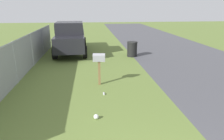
% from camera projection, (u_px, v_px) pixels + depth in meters
% --- Properties ---
extents(mailbox, '(0.25, 0.50, 1.29)m').
position_uv_depth(mailbox, '(99.00, 60.00, 7.96)').
color(mailbox, brown).
rests_on(mailbox, ground).
extents(pickup_truck, '(5.46, 2.19, 2.09)m').
position_uv_depth(pickup_truck, '(71.00, 37.00, 13.52)').
color(pickup_truck, black).
rests_on(pickup_truck, ground).
extents(trash_bin, '(0.65, 0.65, 0.93)m').
position_uv_depth(trash_bin, '(132.00, 49.00, 12.77)').
color(trash_bin, black).
rests_on(trash_bin, ground).
extents(fence_section, '(12.96, 0.07, 1.72)m').
position_uv_depth(fence_section, '(24.00, 54.00, 9.36)').
color(fence_section, '#9EA3A8').
rests_on(fence_section, ground).
extents(litter_bag_midfield_b, '(0.14, 0.14, 0.14)m').
position_uv_depth(litter_bag_midfield_b, '(96.00, 117.00, 5.70)').
color(litter_bag_midfield_b, silver).
rests_on(litter_bag_midfield_b, ground).
extents(litter_can_far_scatter, '(0.13, 0.08, 0.07)m').
position_uv_depth(litter_can_far_scatter, '(104.00, 94.00, 7.30)').
color(litter_can_far_scatter, silver).
rests_on(litter_can_far_scatter, ground).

